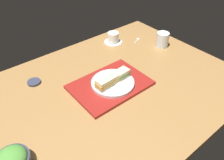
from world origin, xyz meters
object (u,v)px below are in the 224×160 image
salad_bowl (13,160)px  coffee_cup (113,38)px  small_sauce_dish (34,82)px  teaspoon (138,39)px  sandwich_plate (113,83)px  drinking_glass (162,40)px  sandwich_near (104,84)px  sandwich_middle (113,79)px  sandwich_far (122,74)px

salad_bowl → coffee_cup: salad_bowl is taller
small_sauce_dish → teaspoon: 75.72cm
small_sauce_dish → salad_bowl: bearing=-122.3°
sandwich_plate → drinking_glass: (51.46, 11.99, 2.28)cm
sandwich_plate → small_sauce_dish: sandwich_plate is taller
coffee_cup → drinking_glass: (21.55, -24.27, 1.57)cm
sandwich_plate → drinking_glass: size_ratio=2.34×
coffee_cup → drinking_glass: 32.50cm
sandwich_near → small_sauce_dish: bearing=129.6°
drinking_glass → teaspoon: drinking_glass is taller
sandwich_middle → sandwich_near: bearing=-175.6°
salad_bowl → sandwich_middle: bearing=12.0°
small_sauce_dish → teaspoon: bearing=-0.4°
sandwich_plate → sandwich_far: size_ratio=2.80×
drinking_glass → sandwich_plate: bearing=-166.9°
teaspoon → sandwich_middle: bearing=-147.9°
sandwich_far → drinking_glass: (45.37, 11.52, -0.73)cm
sandwich_near → drinking_glass: drinking_glass is taller
salad_bowl → drinking_glass: drinking_glass is taller
sandwich_plate → sandwich_near: (-6.09, -0.47, 3.30)cm
sandwich_plate → sandwich_far: sandwich_far is taller
sandwich_far → small_sauce_dish: bearing=142.1°
salad_bowl → coffee_cup: (86.12, 48.18, -0.56)cm
coffee_cup → teaspoon: bearing=-27.1°
drinking_glass → small_sauce_dish: size_ratio=1.37×
sandwich_plate → coffee_cup: coffee_cup is taller
sandwich_middle → coffee_cup: 47.07cm
sandwich_middle → drinking_glass: (51.46, 11.99, -0.80)cm
salad_bowl → small_sauce_dish: size_ratio=1.82×
drinking_glass → sandwich_far: bearing=-165.8°
sandwich_near → sandwich_far: bearing=4.4°
sandwich_plate → teaspoon: size_ratio=2.68×
sandwich_middle → sandwich_far: sandwich_middle is taller
sandwich_near → teaspoon: 59.20cm
drinking_glass → small_sauce_dish: (-81.86, 16.89, -4.12)cm
sandwich_plate → salad_bowl: (-56.21, -11.92, 1.28)cm
coffee_cup → teaspoon: 17.54cm
sandwich_plate → drinking_glass: drinking_glass is taller
sandwich_middle → sandwich_far: bearing=4.4°
sandwich_near → salad_bowl: (-50.12, -11.45, -2.02)cm
sandwich_middle → drinking_glass: drinking_glass is taller
sandwich_near → salad_bowl: sandwich_near is taller
coffee_cup → small_sauce_dish: 60.81cm
sandwich_plate → coffee_cup: (29.91, 36.27, 0.72)cm
sandwich_plate → sandwich_middle: 3.08cm
sandwich_plate → sandwich_near: size_ratio=2.69×
salad_bowl → teaspoon: bearing=21.6°
sandwich_near → drinking_glass: size_ratio=0.87×
small_sauce_dish → drinking_glass: bearing=-11.7°
salad_bowl → coffee_cup: 98.68cm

